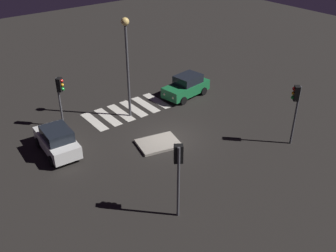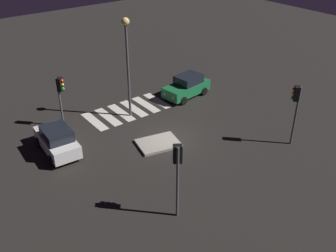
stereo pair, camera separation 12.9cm
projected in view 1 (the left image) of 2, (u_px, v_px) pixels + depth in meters
The scene contains 9 objects.
ground_plane at pixel (168, 139), 26.49m from camera, with size 80.00×80.00×0.00m, color black.
traffic_island at pixel (158, 143), 25.78m from camera, with size 3.09×2.58×0.18m.
car_white at pixel (57, 140), 24.63m from camera, with size 2.14×4.23×1.80m.
car_green at pixel (186, 86), 31.96m from camera, with size 4.34×2.41×1.82m.
traffic_light_east at pixel (60, 90), 26.58m from camera, with size 0.54×0.53×3.75m.
traffic_light_west at pixel (296, 101), 24.42m from camera, with size 0.53×0.54×4.18m.
traffic_light_north at pixel (178, 163), 18.51m from camera, with size 0.54×0.53×4.17m.
street_lamp at pixel (127, 51), 26.85m from camera, with size 0.56×0.56×7.44m.
crosswalk_near at pixel (127, 111), 30.08m from camera, with size 6.45×3.20×0.02m.
Camera 1 is at (13.76, 17.87, 13.92)m, focal length 41.28 mm.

